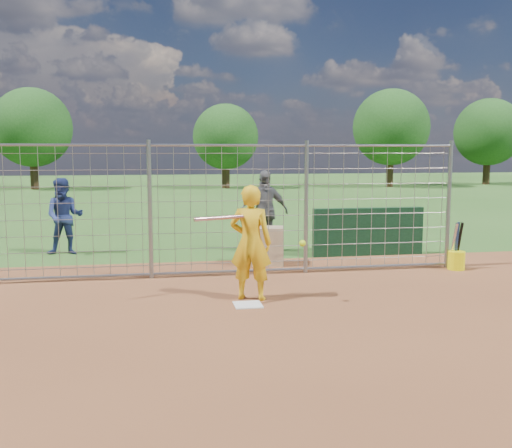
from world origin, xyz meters
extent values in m
plane|color=#2D591E|center=(0.00, 0.00, 0.00)|extent=(100.00, 100.00, 0.00)
plane|color=brown|center=(0.00, -3.00, 0.01)|extent=(18.00, 18.00, 0.00)
cube|color=silver|center=(0.00, -0.20, 0.01)|extent=(0.43, 0.43, 0.02)
cube|color=#11381E|center=(3.40, 3.60, 0.55)|extent=(2.60, 0.20, 1.10)
imported|color=yellow|center=(0.10, 0.16, 0.93)|extent=(0.79, 0.66, 1.86)
imported|color=navy|center=(-3.49, 4.90, 0.89)|extent=(0.88, 0.69, 1.78)
imported|color=#5C5D62|center=(1.12, 4.46, 0.97)|extent=(1.14, 0.48, 1.95)
cube|color=tan|center=(0.85, 2.95, 0.40)|extent=(0.89, 0.70, 0.80)
cylinder|color=silver|center=(-0.42, -0.05, 1.37)|extent=(0.82, 0.38, 0.06)
sphere|color=#C7F219|center=(0.84, -0.28, 0.97)|extent=(0.10, 0.10, 0.10)
cylinder|color=#FFFB0D|center=(4.58, 1.75, 0.19)|extent=(0.34, 0.34, 0.38)
cylinder|color=silver|center=(4.53, 1.80, 0.55)|extent=(0.07, 0.29, 0.83)
cylinder|color=navy|center=(4.60, 1.80, 0.55)|extent=(0.06, 0.14, 0.85)
cylinder|color=black|center=(4.65, 1.80, 0.55)|extent=(0.07, 0.23, 0.84)
cylinder|color=gray|center=(-1.50, 2.00, 1.30)|extent=(0.08, 0.08, 2.60)
cylinder|color=gray|center=(1.50, 2.00, 1.30)|extent=(0.08, 0.08, 2.60)
cylinder|color=gray|center=(4.50, 2.00, 1.30)|extent=(0.08, 0.08, 2.60)
cylinder|color=gray|center=(0.00, 2.00, 2.50)|extent=(9.00, 0.05, 0.05)
cylinder|color=gray|center=(0.00, 2.00, 0.08)|extent=(9.00, 0.05, 0.05)
cube|color=gray|center=(0.00, 2.00, 1.25)|extent=(9.00, 0.02, 2.50)
cylinder|color=#3F2B19|center=(-9.00, 29.00, 1.26)|extent=(0.50, 0.50, 2.52)
sphere|color=#26561E|center=(-9.00, 29.00, 3.85)|extent=(4.90, 4.90, 4.90)
cylinder|color=#3F2B19|center=(3.00, 28.00, 1.08)|extent=(0.50, 0.50, 2.16)
sphere|color=#26561E|center=(3.00, 28.00, 3.30)|extent=(4.20, 4.20, 4.20)
cylinder|color=#3F2B19|center=(14.00, 27.50, 1.30)|extent=(0.50, 0.50, 2.59)
sphere|color=#26561E|center=(14.00, 27.50, 3.96)|extent=(5.04, 5.04, 5.04)
cylinder|color=#3F2B19|center=(22.00, 29.00, 1.22)|extent=(0.50, 0.50, 2.45)
sphere|color=#26561E|center=(22.00, 29.00, 3.74)|extent=(4.76, 4.76, 4.76)
camera|label=1|loc=(-1.34, -8.74, 2.39)|focal=40.00mm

